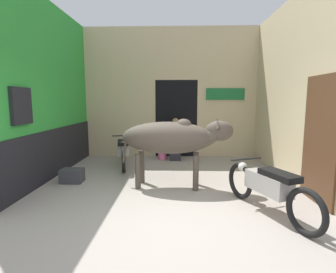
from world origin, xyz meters
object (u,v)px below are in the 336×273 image
object	(u,v)px
cow	(173,138)
plastic_stool	(162,151)
shopkeeper_seated	(175,138)
motorcycle_near	(268,187)
motorcycle_far	(123,150)
crate	(72,176)

from	to	relation	value
cow	plastic_stool	distance (m)	2.53
shopkeeper_seated	plastic_stool	xyz separation A→B (m)	(-0.38, 0.04, -0.38)
cow	motorcycle_near	bearing A→B (deg)	-40.35
motorcycle_far	crate	bearing A→B (deg)	-119.14
plastic_stool	shopkeeper_seated	bearing A→B (deg)	-5.98
motorcycle_near	plastic_stool	distance (m)	4.02
cow	motorcycle_far	size ratio (longest dim) A/B	1.11
plastic_stool	motorcycle_near	bearing A→B (deg)	-63.94
motorcycle_far	crate	size ratio (longest dim) A/B	4.45
crate	motorcycle_near	bearing A→B (deg)	-21.97
motorcycle_far	crate	xyz separation A→B (m)	(-0.79, -1.42, -0.28)
cow	plastic_stool	bearing A→B (deg)	97.99
motorcycle_near	shopkeeper_seated	xyz separation A→B (m)	(-1.39, 3.57, 0.20)
plastic_stool	crate	world-z (taller)	plastic_stool
crate	motorcycle_far	bearing A→B (deg)	60.86
cow	plastic_stool	world-z (taller)	cow
shopkeeper_seated	motorcycle_near	bearing A→B (deg)	-68.76
cow	shopkeeper_seated	bearing A→B (deg)	89.00
shopkeeper_seated	crate	bearing A→B (deg)	-134.86
motorcycle_near	crate	xyz separation A→B (m)	(-3.53, 1.42, -0.28)
shopkeeper_seated	crate	distance (m)	3.07
motorcycle_far	plastic_stool	xyz separation A→B (m)	(0.97, 0.77, -0.17)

